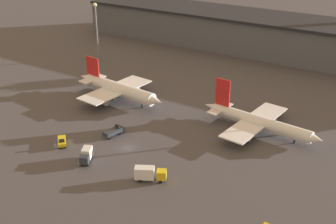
# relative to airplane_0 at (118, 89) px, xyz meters

# --- Properties ---
(ground) EXTENTS (600.00, 600.00, 0.00)m
(ground) POSITION_rel_airplane_0_xyz_m (23.17, -25.09, -3.90)
(ground) COLOR #423F44
(terminal_building) EXTENTS (188.57, 31.51, 16.70)m
(terminal_building) POSITION_rel_airplane_0_xyz_m (23.17, 81.82, 4.49)
(terminal_building) COLOR #4C515B
(terminal_building) RESTS_ON ground
(airplane_0) EXTENTS (39.29, 28.69, 13.16)m
(airplane_0) POSITION_rel_airplane_0_xyz_m (0.00, 0.00, 0.00)
(airplane_0) COLOR silver
(airplane_0) RESTS_ON ground
(airplane_1) EXTENTS (38.77, 30.02, 13.71)m
(airplane_1) POSITION_rel_airplane_0_xyz_m (50.09, 3.80, -0.71)
(airplane_1) COLOR silver
(airplane_1) RESTS_ON ground
(service_vehicle_0) EXTENTS (4.62, 6.01, 3.56)m
(service_vehicle_0) POSITION_rel_airplane_0_xyz_m (18.41, -36.47, -1.95)
(service_vehicle_0) COLOR #282D38
(service_vehicle_0) RESTS_ON ground
(service_vehicle_2) EXTENTS (7.90, 5.74, 3.74)m
(service_vehicle_2) POSITION_rel_airplane_0_xyz_m (37.37, -34.86, -1.84)
(service_vehicle_2) COLOR gold
(service_vehicle_2) RESTS_ON ground
(service_vehicle_3) EXTENTS (3.64, 6.81, 2.73)m
(service_vehicle_3) POSITION_rel_airplane_0_xyz_m (15.24, -21.30, -2.61)
(service_vehicle_3) COLOR #282D38
(service_vehicle_3) RESTS_ON ground
(service_vehicle_4) EXTENTS (5.59, 5.47, 2.48)m
(service_vehicle_4) POSITION_rel_airplane_0_xyz_m (6.57, -33.71, -2.74)
(service_vehicle_4) COLOR gold
(service_vehicle_4) RESTS_ON ground
(lamp_post_0) EXTENTS (1.80, 1.80, 24.73)m
(lamp_post_0) POSITION_rel_airplane_0_xyz_m (-36.99, 31.96, 11.85)
(lamp_post_0) COLOR slate
(lamp_post_0) RESTS_ON ground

